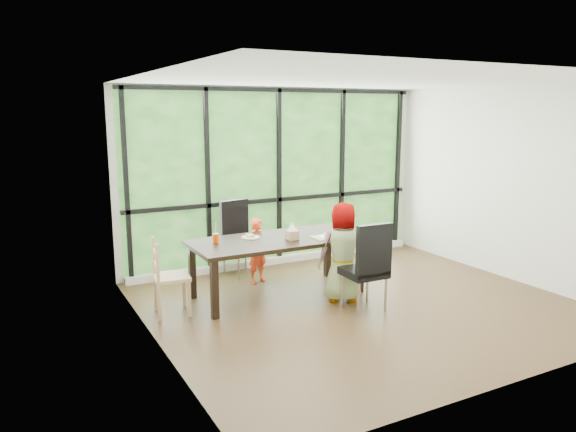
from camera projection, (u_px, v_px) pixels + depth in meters
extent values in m
plane|color=black|center=(360.00, 305.00, 6.73)|extent=(5.00, 5.00, 0.00)
plane|color=silver|center=(277.00, 177.00, 8.43)|extent=(5.00, 0.00, 5.00)
cube|color=#194719|center=(278.00, 177.00, 8.41)|extent=(4.80, 0.02, 2.65)
cube|color=silver|center=(281.00, 259.00, 8.59)|extent=(4.80, 0.12, 0.10)
cube|color=black|center=(277.00, 267.00, 7.02)|extent=(2.28, 1.15, 0.75)
cube|color=black|center=(242.00, 239.00, 7.85)|extent=(0.54, 0.54, 1.08)
cube|color=black|center=(364.00, 266.00, 6.48)|extent=(0.47, 0.47, 1.08)
cube|color=#A17D5E|center=(171.00, 277.00, 6.35)|extent=(0.45, 0.47, 0.90)
imported|color=#FF4822|center=(258.00, 251.00, 7.53)|extent=(0.38, 0.32, 0.91)
imported|color=slate|center=(345.00, 252.00, 6.79)|extent=(0.72, 0.62, 1.25)
cube|color=tan|center=(327.00, 237.00, 7.03)|extent=(0.39, 0.29, 0.01)
cylinder|color=white|center=(250.00, 237.00, 6.99)|extent=(0.24, 0.24, 0.01)
cylinder|color=white|center=(327.00, 237.00, 7.02)|extent=(0.21, 0.21, 0.01)
cylinder|color=#E44400|center=(216.00, 238.00, 6.72)|extent=(0.07, 0.07, 0.12)
cylinder|color=#43D935|center=(350.00, 231.00, 7.11)|extent=(0.08, 0.08, 0.12)
cube|color=tan|center=(292.00, 235.00, 6.90)|extent=(0.13, 0.13, 0.11)
cylinder|color=white|center=(216.00, 230.00, 6.70)|extent=(0.01, 0.04, 0.20)
cylinder|color=pink|center=(350.00, 223.00, 7.09)|extent=(0.01, 0.04, 0.20)
cone|color=white|center=(292.00, 226.00, 6.88)|extent=(0.12, 0.12, 0.11)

